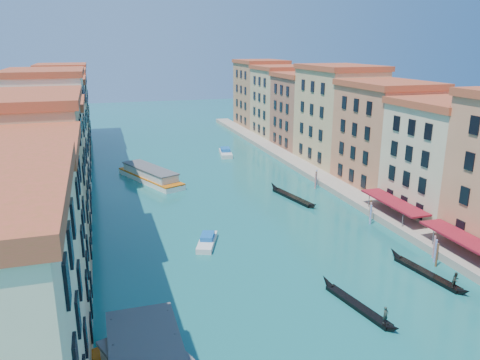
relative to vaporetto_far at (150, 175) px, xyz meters
name	(u,v)px	position (x,y,z in m)	size (l,w,h in m)	color
left_bank_palazzos	(48,142)	(-16.73, -5.90, 8.50)	(12.80, 128.40, 21.00)	beige
right_bank_palazzos	(352,125)	(39.27, -5.58, 8.54)	(12.80, 128.40, 21.00)	brown
quay	(313,173)	(31.27, -5.57, -0.70)	(4.00, 140.00, 1.00)	gray
restaurant_awnings	(478,246)	(31.46, -47.57, 1.78)	(3.20, 44.55, 3.12)	maroon
mooring_poles_right	(420,243)	(28.37, -41.77, 0.10)	(1.44, 54.24, 3.20)	#55331D
vaporetto_far	(150,175)	(0.00, 0.00, 0.00)	(10.81, 18.14, 2.67)	silver
gondola_fore	(358,304)	(14.30, -50.78, -0.82)	(3.05, 11.30, 2.27)	black
gondola_right	(428,273)	(25.31, -47.37, -0.75)	(2.72, 11.76, 2.35)	black
gondola_far	(291,196)	(21.54, -17.39, -0.81)	(3.85, 13.44, 1.92)	black
motorboat_mid	(207,241)	(3.61, -31.53, -0.70)	(4.08, 6.47, 1.28)	silver
motorboat_far	(226,152)	(19.39, 16.64, -0.57)	(3.77, 8.20, 1.64)	beige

